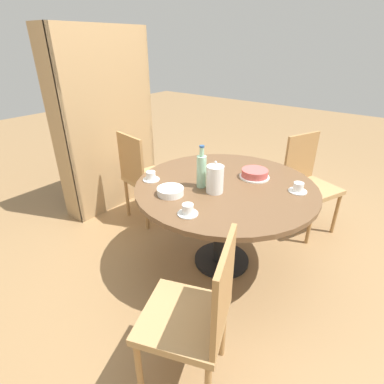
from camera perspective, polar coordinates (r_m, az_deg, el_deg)
ground_plane at (r=2.68m, az=5.62°, el=-12.91°), size 14.00×14.00×0.00m
dining_table at (r=2.34m, az=6.27°, el=-1.46°), size 1.37×1.37×0.73m
chair_a at (r=3.05m, az=-9.16°, el=3.20°), size 0.48×0.48×0.93m
chair_b at (r=1.60m, az=0.70°, el=-22.24°), size 0.54×0.54×0.93m
chair_c at (r=3.08m, az=21.22°, el=1.90°), size 0.55×0.55×0.93m
bookshelf at (r=3.39m, az=-15.77°, el=12.04°), size 1.10×0.28×1.85m
coffee_pot at (r=2.12m, az=4.37°, el=2.66°), size 0.12×0.12×0.24m
water_bottle at (r=2.18m, az=1.82°, el=4.14°), size 0.07×0.07×0.32m
cake_main at (r=2.42m, az=11.84°, el=3.41°), size 0.24×0.24×0.07m
cup_a at (r=1.87m, az=-0.81°, el=-3.49°), size 0.13×0.13×0.07m
cup_b at (r=2.35m, az=-7.82°, el=2.92°), size 0.13×0.13×0.07m
cup_c at (r=2.28m, az=19.56°, el=0.70°), size 0.13×0.13×0.07m
plate_stack at (r=2.12m, az=-4.13°, el=0.16°), size 0.19×0.19×0.05m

